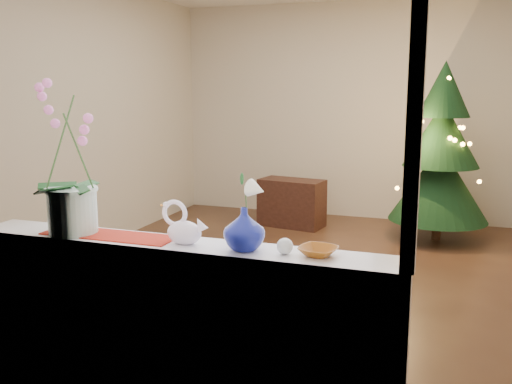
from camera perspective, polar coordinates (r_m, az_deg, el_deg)
ground at (r=5.17m, az=4.57°, el=-8.25°), size 5.00×5.00×0.00m
wall_back at (r=7.35m, az=9.78°, el=7.93°), size 4.50×0.10×2.70m
wall_front at (r=2.57m, az=-9.46°, el=3.54°), size 4.50×0.10×2.70m
wall_left at (r=5.89m, az=-17.07°, el=7.04°), size 0.10×5.00×2.70m
window_apron at (r=2.86m, az=-8.50°, el=-14.77°), size 2.20×0.08×0.88m
windowsill at (r=2.77m, az=-7.89°, el=-5.41°), size 2.20×0.26×0.04m
window_frame at (r=2.58m, az=-9.37°, el=11.35°), size 2.22×0.06×1.60m
runner at (r=2.96m, az=-14.48°, el=-4.19°), size 0.70×0.20×0.01m
orchid_pot at (r=2.99m, az=-18.18°, el=3.28°), size 0.32×0.32×0.78m
swan at (r=2.72m, az=-7.20°, el=-3.14°), size 0.26×0.19×0.20m
blue_vase at (r=2.59m, az=-1.19°, el=-3.39°), size 0.28×0.28×0.23m
lily at (r=2.55m, az=-1.20°, el=0.95°), size 0.13×0.07×0.17m
paperweight at (r=2.55m, az=2.91°, el=-5.43°), size 0.08×0.08×0.07m
amber_dish at (r=2.54m, az=6.23°, el=-5.97°), size 0.17×0.17×0.04m
xmas_tree at (r=6.44m, az=18.01°, el=3.80°), size 1.26×1.26×1.93m
side_table at (r=6.86m, az=3.59°, el=-1.09°), size 0.81×0.50×0.57m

